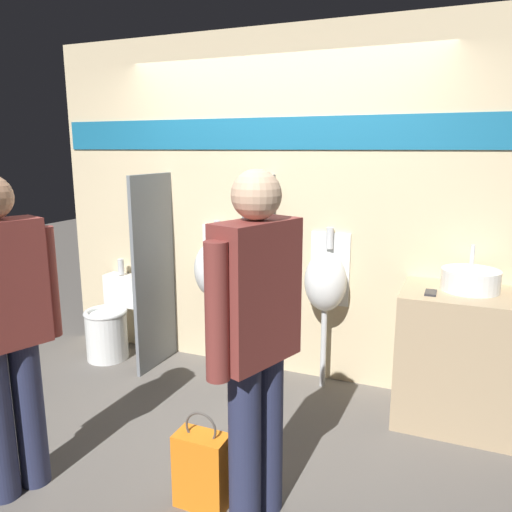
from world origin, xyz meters
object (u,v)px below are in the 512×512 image
at_px(cell_phone, 431,293).
at_px(urinal_near_counter, 214,270).
at_px(person_with_lanyard, 256,337).
at_px(urinal_far, 326,282).
at_px(shopping_bag, 202,469).
at_px(toilet, 110,324).
at_px(person_in_vest, 3,326).
at_px(sink_basin, 470,280).

xyz_separation_m(cell_phone, urinal_near_counter, (-1.70, 0.29, -0.08)).
height_order(cell_phone, person_with_lanyard, person_with_lanyard).
bearing_deg(cell_phone, urinal_near_counter, 170.47).
distance_m(cell_phone, urinal_far, 0.81).
bearing_deg(person_with_lanyard, urinal_near_counter, 52.93).
bearing_deg(shopping_bag, toilet, 140.46).
bearing_deg(person_in_vest, shopping_bag, -53.88).
bearing_deg(toilet, urinal_near_counter, 10.38).
distance_m(person_in_vest, shopping_bag, 1.25).
bearing_deg(toilet, cell_phone, -2.44).
bearing_deg(person_in_vest, urinal_near_counter, 12.70).
bearing_deg(person_with_lanyard, toilet, 74.84).
bearing_deg(person_with_lanyard, shopping_bag, 117.25).
relative_size(cell_phone, person_with_lanyard, 0.08).
distance_m(urinal_far, shopping_bag, 1.68).
distance_m(sink_basin, urinal_near_counter, 1.94).
bearing_deg(person_in_vest, cell_phone, -31.33).
distance_m(urinal_far, person_in_vest, 2.18).
relative_size(cell_phone, toilet, 0.17).
relative_size(urinal_near_counter, person_with_lanyard, 0.72).
bearing_deg(shopping_bag, cell_phone, 52.06).
relative_size(urinal_near_counter, shopping_bag, 2.35).
relative_size(urinal_near_counter, urinal_far, 1.00).
bearing_deg(sink_basin, toilet, -178.69).
xyz_separation_m(urinal_near_counter, shopping_bag, (0.72, -1.55, -0.63)).
xyz_separation_m(person_in_vest, person_with_lanyard, (1.26, 0.31, 0.02)).
bearing_deg(person_in_vest, urinal_far, -12.77).
distance_m(urinal_near_counter, toilet, 1.10).
xyz_separation_m(toilet, person_in_vest, (0.69, -1.64, 0.64)).
height_order(person_with_lanyard, shopping_bag, person_with_lanyard).
height_order(sink_basin, shopping_bag, sink_basin).
bearing_deg(cell_phone, sink_basin, 37.92).
bearing_deg(urinal_near_counter, urinal_far, 0.00).
xyz_separation_m(sink_basin, urinal_near_counter, (-1.93, 0.11, -0.14)).
relative_size(urinal_far, person_with_lanyard, 0.72).
bearing_deg(urinal_near_counter, cell_phone, -9.53).
distance_m(sink_basin, person_in_vest, 2.77).
bearing_deg(person_with_lanyard, urinal_far, 21.53).
xyz_separation_m(cell_phone, person_in_vest, (-1.95, -1.53, 0.02)).
distance_m(person_in_vest, person_with_lanyard, 1.29).
relative_size(urinal_near_counter, person_in_vest, 0.73).
height_order(sink_basin, person_in_vest, person_in_vest).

